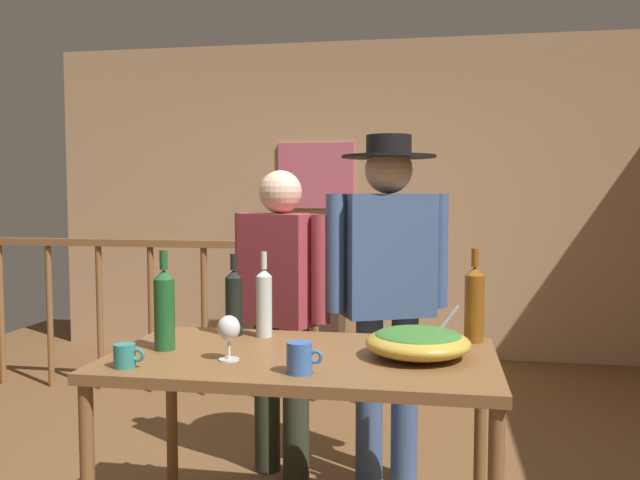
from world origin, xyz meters
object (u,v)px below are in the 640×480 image
(stair_railing, at_px, (235,300))
(wine_bottle_dark, at_px, (234,301))
(tv_console, at_px, (289,329))
(person_standing_right, at_px, (388,276))
(wine_glass, at_px, (229,330))
(mug_teal, at_px, (125,356))
(person_standing_left, at_px, (281,299))
(mug_blue, at_px, (300,358))
(wine_bottle_amber, at_px, (474,303))
(salad_bowl, at_px, (418,341))
(framed_picture, at_px, (316,176))
(wine_bottle_green, at_px, (164,308))
(wine_bottle_clear, at_px, (264,301))
(serving_table, at_px, (303,374))
(flat_screen_tv, at_px, (288,265))

(stair_railing, bearing_deg, wine_bottle_dark, -72.70)
(tv_console, distance_m, person_standing_right, 2.54)
(wine_glass, height_order, mug_teal, wine_glass)
(person_standing_left, bearing_deg, mug_blue, 130.77)
(wine_bottle_dark, relative_size, wine_bottle_amber, 0.91)
(wine_bottle_amber, distance_m, person_standing_right, 0.58)
(wine_bottle_dark, bearing_deg, wine_bottle_amber, 2.58)
(person_standing_right, bearing_deg, wine_bottle_amber, 107.59)
(wine_glass, relative_size, person_standing_right, 0.10)
(salad_bowl, height_order, mug_teal, salad_bowl)
(framed_picture, relative_size, wine_bottle_green, 1.72)
(salad_bowl, bearing_deg, wine_bottle_green, -177.07)
(wine_bottle_dark, relative_size, mug_teal, 3.12)
(wine_bottle_amber, height_order, person_standing_right, person_standing_right)
(tv_console, distance_m, wine_bottle_amber, 3.07)
(wine_bottle_green, height_order, person_standing_left, person_standing_left)
(wine_bottle_clear, relative_size, wine_bottle_green, 0.93)
(wine_bottle_green, xyz_separation_m, mug_blue, (0.58, -0.24, -0.11))
(wine_bottle_clear, height_order, mug_teal, wine_bottle_clear)
(tv_console, bearing_deg, mug_blue, -76.63)
(framed_picture, xyz_separation_m, stair_railing, (-0.32, -1.33, -0.88))
(framed_picture, relative_size, tv_console, 0.74)
(wine_bottle_green, xyz_separation_m, person_standing_right, (0.80, 0.77, 0.04))
(serving_table, relative_size, person_standing_left, 0.95)
(tv_console, bearing_deg, mug_teal, -87.22)
(wine_glass, xyz_separation_m, mug_teal, (-0.32, -0.16, -0.07))
(salad_bowl, relative_size, wine_bottle_green, 1.00)
(serving_table, bearing_deg, stair_railing, 114.22)
(framed_picture, distance_m, wine_bottle_amber, 3.23)
(stair_railing, xyz_separation_m, wine_bottle_clear, (0.65, -1.66, 0.28))
(stair_railing, distance_m, wine_glass, 2.18)
(mug_blue, distance_m, person_standing_right, 1.05)
(wine_glass, xyz_separation_m, person_standing_left, (-0.02, 0.89, -0.03))
(serving_table, relative_size, person_standing_right, 0.86)
(wine_glass, xyz_separation_m, wine_bottle_green, (-0.29, 0.11, 0.05))
(salad_bowl, xyz_separation_m, wine_bottle_amber, (0.22, 0.30, 0.10))
(mug_teal, height_order, person_standing_right, person_standing_right)
(wine_bottle_clear, height_order, wine_bottle_dark, wine_bottle_clear)
(wine_bottle_clear, distance_m, person_standing_right, 0.68)
(wine_bottle_dark, bearing_deg, wine_glass, -75.05)
(tv_console, height_order, salad_bowl, salad_bowl)
(salad_bowl, height_order, wine_bottle_dark, wine_bottle_dark)
(wine_bottle_clear, bearing_deg, tv_console, 100.58)
(tv_console, distance_m, wine_bottle_clear, 2.84)
(stair_railing, distance_m, mug_blue, 2.39)
(stair_railing, bearing_deg, wine_glass, -73.16)
(wine_bottle_clear, bearing_deg, person_standing_left, 95.09)
(salad_bowl, height_order, person_standing_left, person_standing_left)
(wine_bottle_amber, height_order, mug_blue, wine_bottle_amber)
(flat_screen_tv, bearing_deg, wine_bottle_green, -86.37)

